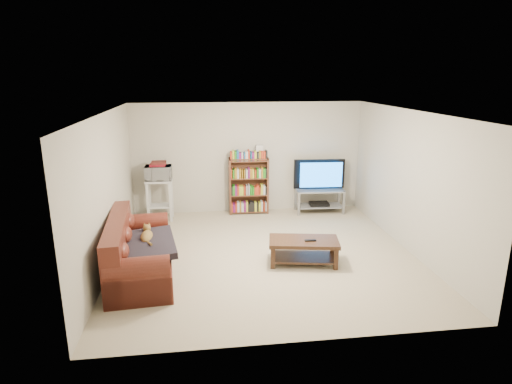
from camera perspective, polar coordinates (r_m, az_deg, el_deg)
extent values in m
plane|color=beige|center=(7.38, 1.19, -8.31)|extent=(5.00, 5.00, 0.00)
plane|color=white|center=(6.78, 1.30, 10.60)|extent=(5.00, 5.00, 0.00)
plane|color=beige|center=(9.40, -1.07, 4.58)|extent=(5.00, 0.00, 5.00)
plane|color=beige|center=(4.65, 5.93, -7.04)|extent=(5.00, 0.00, 5.00)
plane|color=beige|center=(7.06, -19.25, 0.03)|extent=(0.00, 5.00, 5.00)
plane|color=beige|center=(7.75, 19.83, 1.31)|extent=(0.00, 5.00, 5.00)
cube|color=#5D2318|center=(6.86, -15.00, -8.97)|extent=(1.06, 2.15, 0.40)
cube|color=#5D2318|center=(6.79, -17.86, -7.11)|extent=(0.43, 2.10, 0.87)
cube|color=#5D2318|center=(6.00, -15.41, -12.03)|extent=(0.87, 0.31, 0.52)
cube|color=#5D2318|center=(7.68, -14.75, -5.76)|extent=(0.87, 0.31, 0.52)
cube|color=black|center=(6.59, -14.38, -6.83)|extent=(0.96, 1.16, 0.18)
cube|color=#362013|center=(6.96, 6.39, -6.58)|extent=(1.19, 0.74, 0.06)
cube|color=#362013|center=(7.07, 6.32, -8.63)|extent=(1.07, 0.66, 0.03)
cube|color=#362013|center=(6.82, 2.26, -8.81)|extent=(0.08, 0.08, 0.34)
cube|color=#362013|center=(6.89, 10.61, -8.80)|extent=(0.08, 0.08, 0.34)
cube|color=#362013|center=(7.22, 2.27, -7.39)|extent=(0.08, 0.08, 0.34)
cube|color=#362013|center=(7.29, 10.14, -7.40)|extent=(0.08, 0.08, 0.34)
cube|color=black|center=(6.91, 7.27, -6.42)|extent=(0.18, 0.05, 0.02)
cube|color=#999EA3|center=(9.51, 8.48, 0.27)|extent=(1.07, 0.53, 0.03)
cube|color=#999EA3|center=(9.61, 8.40, -1.80)|extent=(1.02, 0.50, 0.02)
cube|color=gray|center=(9.29, 5.72, -1.59)|extent=(0.05, 0.05, 0.52)
cube|color=gray|center=(9.51, 11.60, -1.43)|extent=(0.05, 0.05, 0.52)
cube|color=gray|center=(9.68, 5.30, -0.88)|extent=(0.05, 0.05, 0.52)
cube|color=gray|center=(9.89, 10.96, -0.75)|extent=(0.05, 0.05, 0.52)
imported|color=black|center=(9.43, 8.56, 2.26)|extent=(1.13, 0.21, 0.65)
cube|color=black|center=(9.60, 8.41, -1.57)|extent=(0.43, 0.32, 0.06)
cube|color=#59311F|center=(9.30, -3.48, 0.76)|extent=(0.05, 0.27, 1.24)
cube|color=#59311F|center=(9.37, 1.50, 0.90)|extent=(0.05, 0.27, 1.24)
cube|color=#59311F|center=(9.20, -1.00, 4.47)|extent=(0.86, 0.29, 0.03)
cube|color=maroon|center=(9.17, -2.19, 4.75)|extent=(0.25, 0.20, 0.07)
cube|color=silver|center=(9.07, -12.82, 1.48)|extent=(0.55, 0.40, 0.04)
cube|color=silver|center=(9.21, -12.62, -1.80)|extent=(0.49, 0.36, 0.03)
cube|color=silver|center=(9.06, -14.21, -1.45)|extent=(0.05, 0.05, 0.82)
cube|color=silver|center=(9.00, -11.32, -1.38)|extent=(0.05, 0.05, 0.82)
cube|color=silver|center=(9.36, -13.96, -0.90)|extent=(0.05, 0.05, 0.82)
cube|color=silver|center=(9.30, -11.16, -0.83)|extent=(0.05, 0.05, 0.82)
imported|color=silver|center=(9.03, -12.89, 2.50)|extent=(0.54, 0.37, 0.29)
cube|color=maroon|center=(8.99, -12.95, 3.57)|extent=(0.32, 0.28, 0.05)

